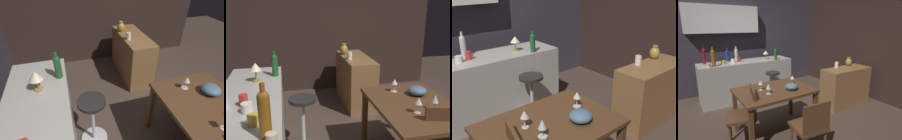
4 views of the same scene
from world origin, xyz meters
TOP-DOWN VIEW (x-y plane):
  - ground_plane at (0.00, 0.00)m, footprint 9.00×9.00m
  - wall_kitchen_back at (-0.06, 2.08)m, footprint 5.20×0.33m
  - wall_side_right at (2.55, 0.30)m, footprint 0.10×4.40m
  - dining_table at (-0.10, -0.30)m, footprint 1.16×0.82m
  - kitchen_counter at (0.02, 1.34)m, footprint 2.10×0.60m
  - sideboard_cabinet at (1.70, -0.18)m, footprint 1.10×0.44m
  - chair_near_window at (-0.61, -0.36)m, footprint 0.48×0.48m
  - chair_by_doorway at (-0.01, -1.09)m, footprint 0.43×0.43m
  - bar_stool at (0.44, 0.82)m, footprint 0.34×0.34m
  - wine_glass_left at (-0.26, -0.41)m, footprint 0.08×0.08m
  - wine_glass_right at (0.27, -0.23)m, footprint 0.07×0.07m
  - wine_glass_center at (-0.30, -0.22)m, footprint 0.07×0.07m
  - fruit_bowl at (0.12, -0.44)m, footprint 0.20×0.20m
  - wine_bottle_amber at (-0.72, 1.15)m, footprint 0.08×0.08m
  - wine_bottle_ruby at (-0.84, 1.49)m, footprint 0.08×0.08m
  - wine_bottle_cobalt at (-0.35, 1.54)m, footprint 0.08×0.08m
  - wine_bottle_clear at (-0.15, 1.51)m, footprint 0.07×0.07m
  - wine_bottle_green at (0.67, 1.11)m, footprint 0.07×0.07m
  - cup_red at (-0.15, 1.36)m, footprint 0.11×0.07m
  - cup_cream at (-0.82, 1.11)m, footprint 0.11×0.08m
  - cup_mustard at (-0.51, 1.25)m, footprint 0.12×0.09m
  - cup_white at (-0.28, 1.32)m, footprint 0.13×0.09m
  - counter_lamp at (0.51, 1.31)m, footprint 0.14×0.14m
  - pillar_candle_tall at (1.54, -0.03)m, footprint 0.08×0.08m
  - vase_brass at (1.93, -0.03)m, footprint 0.14×0.14m

SIDE VIEW (x-z plane):
  - ground_plane at x=0.00m, z-range 0.00..0.00m
  - bar_stool at x=0.44m, z-range 0.02..0.71m
  - sideboard_cabinet at x=1.70m, z-range 0.00..0.82m
  - kitchen_counter at x=0.02m, z-range 0.00..0.90m
  - chair_by_doorway at x=-0.01m, z-range 0.06..0.89m
  - chair_near_window at x=-0.61m, z-range 0.06..0.93m
  - dining_table at x=-0.10m, z-range 0.27..1.01m
  - fruit_bowl at x=0.12m, z-range 0.74..0.84m
  - wine_glass_left at x=-0.26m, z-range 0.77..0.92m
  - wine_glass_right at x=0.27m, z-range 0.78..0.93m
  - wine_glass_center at x=-0.30m, z-range 0.78..0.94m
  - pillar_candle_tall at x=1.54m, z-range 0.81..0.95m
  - vase_brass at x=1.93m, z-range 0.81..1.00m
  - cup_white at x=-0.28m, z-range 0.90..0.98m
  - cup_mustard at x=-0.51m, z-range 0.90..0.99m
  - cup_cream at x=-0.82m, z-range 0.90..0.99m
  - cup_red at x=-0.15m, z-range 0.90..1.01m
  - wine_bottle_green at x=0.67m, z-range 0.90..1.19m
  - wine_bottle_cobalt at x=-0.35m, z-range 0.89..1.20m
  - counter_lamp at x=0.51m, z-range 0.95..1.16m
  - wine_bottle_clear at x=-0.15m, z-range 0.89..1.23m
  - wine_bottle_ruby at x=-0.84m, z-range 0.89..1.27m
  - wine_bottle_amber at x=-0.72m, z-range 0.89..1.28m
  - wall_side_right at x=2.55m, z-range 0.00..2.60m
  - wall_kitchen_back at x=-0.06m, z-range 0.11..2.71m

